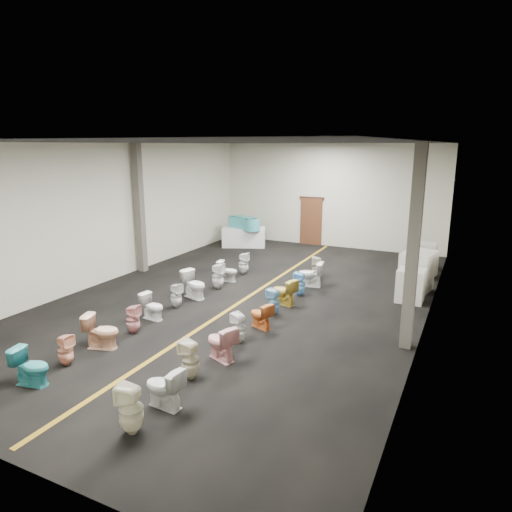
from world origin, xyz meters
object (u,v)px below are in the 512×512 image
object	(u,v)px
toilet_left_4	(153,307)
toilet_left_7	(218,276)
toilet_left_8	(228,271)
toilet_right_0	(131,409)
toilet_right_2	(190,360)
toilet_right_4	(239,328)
appliance_crate_c	(422,263)
toilet_right_3	(221,342)
toilet_left_2	(102,331)
display_table	(244,237)
toilet_left_1	(65,350)
appliance_crate_d	(426,256)
toilet_left_6	(194,284)
toilet_right_9	(311,274)
bathtub	(244,223)
toilet_left_5	(176,295)
toilet_right_10	(317,268)
toilet_right_5	(261,315)
toilet_left_0	(31,367)
toilet_right_7	(284,292)
toilet_left_3	(133,319)
toilet_right_8	(300,284)
toilet_right_6	(274,302)
appliance_crate_b	(416,272)
toilet_left_9	(243,263)
appliance_crate_a	(411,286)

from	to	relation	value
toilet_left_4	toilet_left_7	world-z (taller)	toilet_left_7
toilet_left_8	toilet_right_0	world-z (taller)	toilet_right_0
toilet_right_2	toilet_right_4	bearing A→B (deg)	-179.22
appliance_crate_c	toilet_right_3	distance (m)	9.08
toilet_left_2	toilet_left_7	xyz separation A→B (m)	(0.12, 4.87, 0.02)
toilet_left_7	toilet_right_0	bearing A→B (deg)	-156.27
display_table	appliance_crate_c	xyz separation A→B (m)	(7.76, -1.56, 0.03)
toilet_left_1	toilet_right_2	bearing A→B (deg)	-73.47
appliance_crate_d	toilet_left_6	distance (m)	8.74
toilet_right_9	bathtub	bearing A→B (deg)	-141.47
appliance_crate_d	toilet_left_5	distance (m)	9.45
toilet_right_3	toilet_right_10	xyz separation A→B (m)	(-0.10, 6.64, -0.00)
toilet_left_7	toilet_right_5	bearing A→B (deg)	-127.86
toilet_left_0	toilet_left_2	size ratio (longest dim) A/B	0.93
toilet_right_5	toilet_right_0	bearing A→B (deg)	22.68
display_table	appliance_crate_d	size ratio (longest dim) A/B	1.98
appliance_crate_c	toilet_left_0	size ratio (longest dim) A/B	1.22
toilet_right_7	appliance_crate_c	bearing A→B (deg)	163.27
toilet_left_0	toilet_left_1	bearing A→B (deg)	-8.23
appliance_crate_c	toilet_left_1	xyz separation A→B (m)	(-5.82, -10.17, -0.11)
toilet_left_4	toilet_left_3	bearing A→B (deg)	-162.09
appliance_crate_d	toilet_left_7	world-z (taller)	appliance_crate_d
appliance_crate_d	toilet_right_8	world-z (taller)	appliance_crate_d
toilet_right_9	toilet_right_6	bearing A→B (deg)	-9.07
toilet_right_5	toilet_right_7	size ratio (longest dim) A/B	0.86
bathtub	toilet_right_9	xyz separation A→B (m)	(4.67, -4.38, -0.66)
toilet_right_3	toilet_right_8	size ratio (longest dim) A/B	1.06
appliance_crate_b	appliance_crate_c	world-z (taller)	appliance_crate_b
appliance_crate_c	toilet_right_8	xyz separation A→B (m)	(-3.06, -3.85, -0.08)
toilet_left_3	toilet_right_6	bearing A→B (deg)	-56.96
toilet_left_5	toilet_left_9	distance (m)	3.84
appliance_crate_a	appliance_crate_c	distance (m)	2.94
display_table	toilet_right_8	world-z (taller)	display_table
bathtub	toilet_left_2	world-z (taller)	bathtub
toilet_left_0	toilet_left_5	xyz separation A→B (m)	(-0.04, 4.69, -0.02)
toilet_left_9	toilet_right_5	size ratio (longest dim) A/B	1.17
toilet_left_7	toilet_right_8	size ratio (longest dim) A/B	1.13
toilet_right_3	toilet_right_5	world-z (taller)	toilet_right_3
toilet_left_4	toilet_right_8	distance (m)	4.44
appliance_crate_a	toilet_left_6	world-z (taller)	appliance_crate_a
toilet_left_7	toilet_right_8	xyz separation A→B (m)	(2.57, 0.50, -0.05)
appliance_crate_c	toilet_right_2	xyz separation A→B (m)	(-3.20, -9.50, -0.05)
toilet_left_7	toilet_right_6	world-z (taller)	toilet_left_7
toilet_right_0	toilet_right_9	distance (m)	8.54
appliance_crate_c	toilet_right_3	xyz separation A→B (m)	(-3.07, -8.54, -0.06)
display_table	appliance_crate_a	world-z (taller)	appliance_crate_a
appliance_crate_c	toilet_right_0	distance (m)	11.77
bathtub	toilet_right_7	xyz separation A→B (m)	(4.56, -6.35, -0.69)
toilet_right_8	toilet_right_7	bearing A→B (deg)	-9.30
appliance_crate_a	toilet_right_5	xyz separation A→B (m)	(-3.06, -3.68, -0.15)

